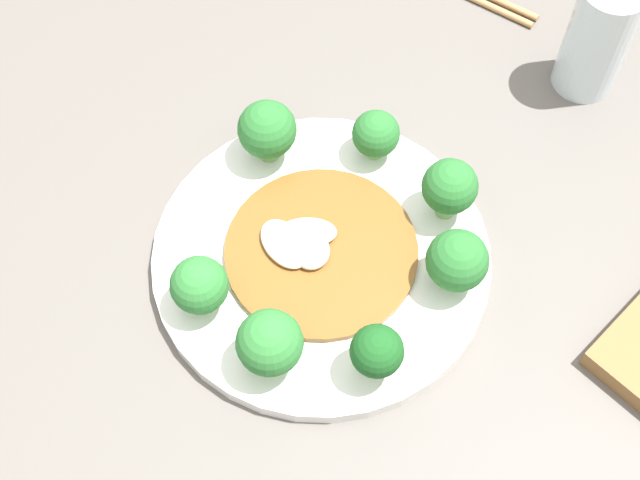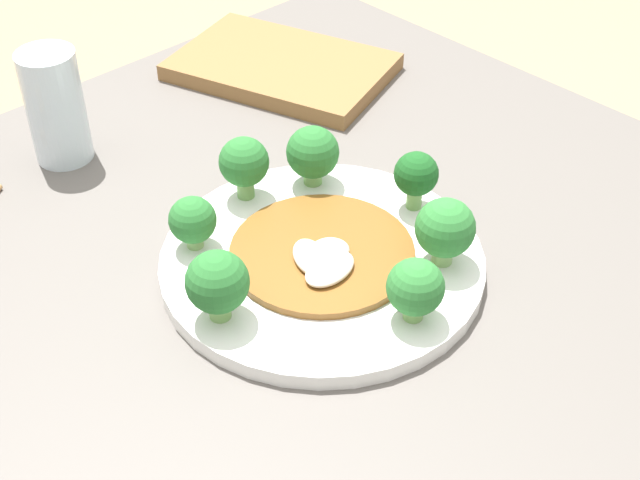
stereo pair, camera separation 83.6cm
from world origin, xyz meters
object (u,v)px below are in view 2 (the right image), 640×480
broccoli_north (217,283)px  drinking_glass (56,107)px  broccoli_southwest (445,229)px  broccoli_east (244,163)px  broccoli_west (412,290)px  broccoli_northeast (193,221)px  cutting_board (282,67)px  broccoli_south (416,175)px  stirfry_center (321,255)px  plate (320,263)px  broccoli_southeast (313,153)px

broccoli_north → drinking_glass: bearing=-7.7°
broccoli_southwest → broccoli_east: size_ratio=1.00×
broccoli_west → broccoli_northeast: (0.20, 0.07, -0.00)m
broccoli_southwest → cutting_board: (0.38, -0.15, -0.04)m
broccoli_south → drinking_glass: 0.39m
broccoli_north → broccoli_south: bearing=-92.6°
broccoli_south → cutting_board: (0.31, -0.10, -0.04)m
broccoli_southwest → broccoli_west: (-0.03, 0.08, -0.00)m
broccoli_south → stirfry_center: size_ratio=0.36×
broccoli_east → stirfry_center: 0.13m
plate → broccoli_north: (0.00, 0.11, 0.05)m
broccoli_northeast → broccoli_southwest: bearing=-139.2°
broccoli_south → drinking_glass: size_ratio=0.49×
broccoli_southeast → broccoli_east: size_ratio=0.96×
plate → stirfry_center: (-0.00, 0.00, 0.01)m
plate → drinking_glass: bearing=12.2°
broccoli_southwest → broccoli_south: 0.08m
drinking_glass → broccoli_north: bearing=172.3°
plate → broccoli_southwest: (-0.08, -0.08, 0.05)m
broccoli_southwest → stirfry_center: bearing=45.4°
broccoli_west → cutting_board: 0.47m
broccoli_south → cutting_board: bearing=-18.4°
broccoli_west → cutting_board: size_ratio=0.20×
broccoli_north → cutting_board: bearing=-48.4°
broccoli_northeast → drinking_glass: drinking_glass is taller
plate → drinking_glass: (0.33, 0.07, 0.05)m
plate → broccoli_southwest: 0.12m
broccoli_southwest → broccoli_south: broccoli_southwest is taller
broccoli_east → broccoli_north: size_ratio=1.00×
broccoli_south → cutting_board: 0.33m
plate → broccoli_southeast: bearing=-40.1°
broccoli_west → broccoli_south: broccoli_south is taller
broccoli_east → cutting_board: (0.18, -0.21, -0.04)m
drinking_glass → stirfry_center: bearing=-168.3°
stirfry_center → broccoli_east: bearing=-6.4°
broccoli_northeast → cutting_board: broccoli_northeast is taller
broccoli_east → broccoli_northeast: 0.09m
broccoli_northeast → drinking_glass: bearing=-0.5°
broccoli_southeast → broccoli_south: size_ratio=1.04×
broccoli_southwest → drinking_glass: 0.43m
broccoli_southwest → broccoli_north: size_ratio=1.00×
broccoli_southwest → drinking_glass: bearing=19.8°
plate → drinking_glass: size_ratio=2.41×
broccoli_south → cutting_board: broccoli_south is taller
drinking_glass → broccoli_southeast: bearing=-148.4°
plate → cutting_board: (0.30, -0.22, 0.00)m
broccoli_west → broccoli_north: (0.11, 0.11, 0.00)m
broccoli_south → broccoli_northeast: broccoli_south is taller
broccoli_southwest → broccoli_north: bearing=66.5°
plate → cutting_board: size_ratio=1.01×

